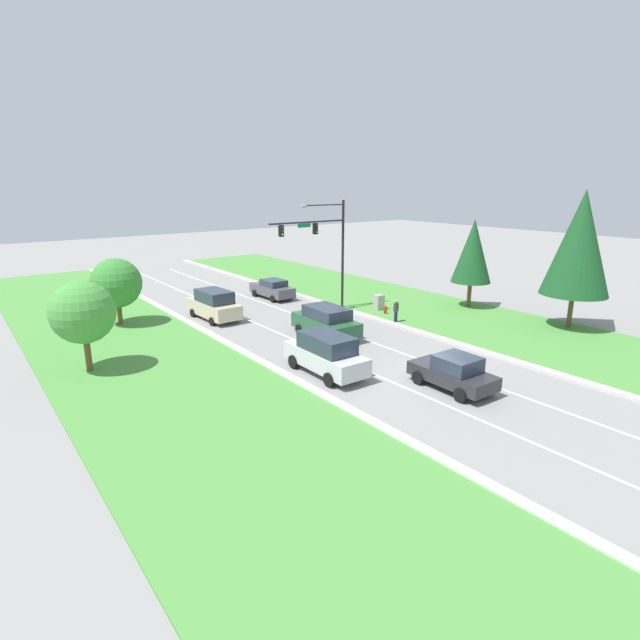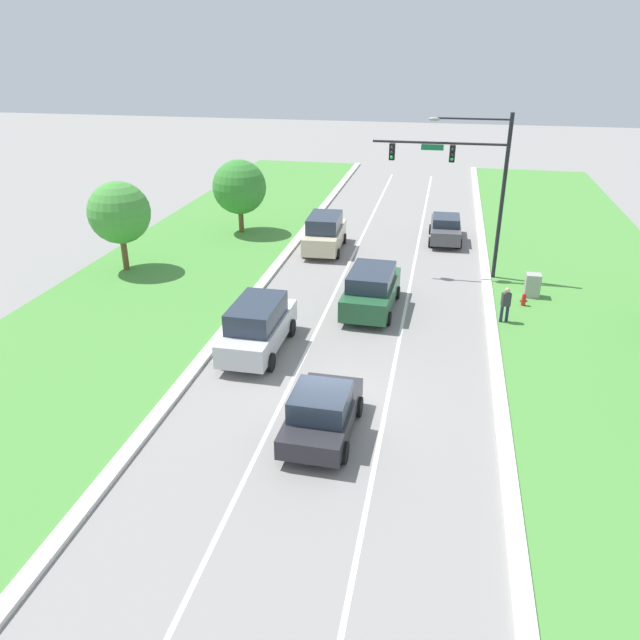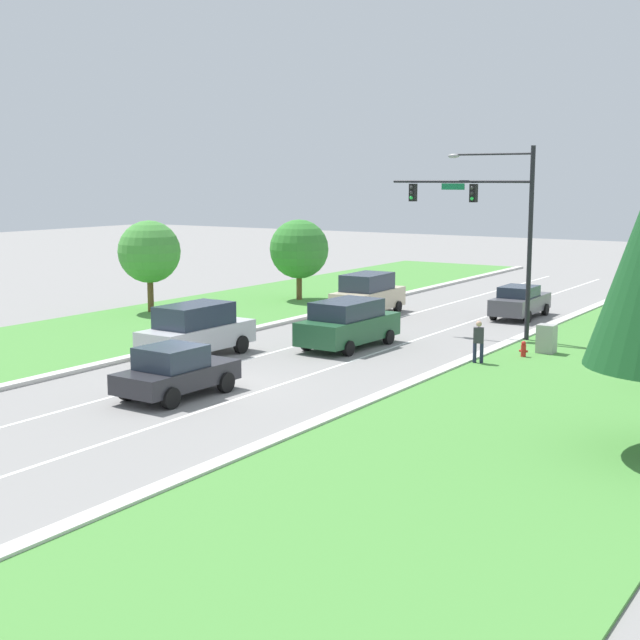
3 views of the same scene
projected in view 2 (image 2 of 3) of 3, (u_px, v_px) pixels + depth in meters
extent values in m
plane|color=gray|center=(331.00, 411.00, 21.20)|extent=(160.00, 160.00, 0.00)
cube|color=beige|center=(503.00, 428.00, 20.15)|extent=(0.50, 90.00, 0.15)
cube|color=beige|center=(176.00, 392.00, 22.20)|extent=(0.50, 90.00, 0.15)
cube|color=#4C8E3D|center=(43.00, 378.00, 23.16)|extent=(10.00, 90.00, 0.08)
cube|color=white|center=(280.00, 405.00, 21.53)|extent=(0.14, 81.00, 0.01)
cube|color=white|center=(384.00, 417.00, 20.88)|extent=(0.14, 81.00, 0.01)
cylinder|color=black|center=(502.00, 200.00, 31.16)|extent=(0.20, 0.20, 8.37)
cylinder|color=black|center=(439.00, 143.00, 30.65)|extent=(6.60, 0.12, 0.12)
cube|color=#147042|center=(432.00, 147.00, 30.80)|extent=(1.10, 0.04, 0.28)
cylinder|color=black|center=(473.00, 119.00, 29.90)|extent=(3.63, 0.09, 0.09)
ellipsoid|color=gray|center=(434.00, 119.00, 30.25)|extent=(0.56, 0.28, 0.20)
cube|color=black|center=(452.00, 154.00, 30.74)|extent=(0.28, 0.32, 0.80)
sphere|color=#2D2D2D|center=(453.00, 149.00, 30.49)|extent=(0.16, 0.16, 0.16)
sphere|color=#2D2D2D|center=(452.00, 154.00, 30.59)|extent=(0.16, 0.16, 0.16)
sphere|color=#23D647|center=(452.00, 159.00, 30.68)|extent=(0.16, 0.16, 0.16)
cube|color=black|center=(392.00, 152.00, 31.28)|extent=(0.28, 0.32, 0.80)
sphere|color=#2D2D2D|center=(392.00, 148.00, 31.03)|extent=(0.16, 0.16, 0.16)
sphere|color=#2D2D2D|center=(392.00, 152.00, 31.13)|extent=(0.16, 0.16, 0.16)
sphere|color=#23D647|center=(392.00, 157.00, 31.22)|extent=(0.16, 0.16, 0.16)
cube|color=beige|center=(325.00, 237.00, 36.96)|extent=(2.16, 4.98, 0.99)
cube|color=#283342|center=(324.00, 222.00, 36.46)|extent=(1.88, 3.01, 0.86)
cylinder|color=black|center=(344.00, 238.00, 38.39)|extent=(0.26, 0.61, 0.60)
cylinder|color=black|center=(313.00, 237.00, 38.67)|extent=(0.26, 0.61, 0.60)
cylinder|color=black|center=(337.00, 254.00, 35.65)|extent=(0.26, 0.61, 0.60)
cylinder|color=black|center=(304.00, 252.00, 35.94)|extent=(0.26, 0.61, 0.60)
cube|color=#28282D|center=(322.00, 416.00, 19.74)|extent=(2.03, 4.25, 0.64)
cube|color=#283342|center=(321.00, 402.00, 19.23)|extent=(1.78, 1.93, 0.71)
cylinder|color=black|center=(358.00, 407.00, 20.84)|extent=(0.26, 0.68, 0.68)
cylinder|color=black|center=(304.00, 400.00, 21.22)|extent=(0.26, 0.68, 0.68)
cylinder|color=black|center=(344.00, 453.00, 18.53)|extent=(0.26, 0.68, 0.68)
cylinder|color=black|center=(283.00, 444.00, 18.91)|extent=(0.26, 0.68, 0.68)
cube|color=#4C4C51|center=(445.00, 230.00, 38.69)|extent=(1.90, 4.64, 0.80)
cube|color=#283342|center=(446.00, 220.00, 38.16)|extent=(1.65, 2.11, 0.54)
cylinder|color=black|center=(458.00, 230.00, 39.99)|extent=(0.26, 0.61, 0.61)
cylinder|color=black|center=(431.00, 229.00, 40.26)|extent=(0.26, 0.61, 0.61)
cylinder|color=black|center=(460.00, 243.00, 37.44)|extent=(0.26, 0.61, 0.61)
cylinder|color=black|center=(430.00, 242.00, 37.71)|extent=(0.26, 0.61, 0.61)
cube|color=silver|center=(258.00, 332.00, 25.03)|extent=(1.99, 5.12, 0.91)
cube|color=#283342|center=(257.00, 313.00, 24.55)|extent=(1.77, 3.08, 0.86)
cylinder|color=black|center=(291.00, 328.00, 26.44)|extent=(0.25, 0.73, 0.73)
cylinder|color=black|center=(249.00, 324.00, 26.80)|extent=(0.25, 0.73, 0.73)
cylinder|color=black|center=(270.00, 362.00, 23.63)|extent=(0.25, 0.73, 0.73)
cylinder|color=black|center=(223.00, 357.00, 23.99)|extent=(0.25, 0.73, 0.73)
cube|color=#235633|center=(371.00, 293.00, 28.84)|extent=(2.28, 5.12, 0.96)
cube|color=#283342|center=(371.00, 277.00, 28.38)|extent=(1.99, 3.10, 0.72)
cylinder|color=black|center=(397.00, 293.00, 30.20)|extent=(0.26, 0.63, 0.63)
cylinder|color=black|center=(355.00, 289.00, 30.64)|extent=(0.26, 0.63, 0.63)
cylinder|color=black|center=(388.00, 318.00, 27.43)|extent=(0.26, 0.63, 0.63)
cylinder|color=black|center=(343.00, 314.00, 27.87)|extent=(0.26, 0.63, 0.63)
cube|color=#9E9E99|center=(532.00, 286.00, 30.18)|extent=(0.70, 0.60, 1.22)
cylinder|color=#232842|center=(501.00, 315.00, 27.55)|extent=(0.14, 0.14, 0.84)
cylinder|color=#232842|center=(507.00, 314.00, 27.58)|extent=(0.14, 0.14, 0.84)
cube|color=#333338|center=(506.00, 299.00, 27.26)|extent=(0.43, 0.33, 0.60)
sphere|color=tan|center=(507.00, 290.00, 27.08)|extent=(0.22, 0.22, 0.22)
cylinder|color=red|center=(523.00, 302.00, 29.29)|extent=(0.20, 0.20, 0.55)
sphere|color=red|center=(524.00, 295.00, 29.15)|extent=(0.18, 0.18, 0.18)
cylinder|color=red|center=(521.00, 301.00, 29.30)|extent=(0.10, 0.09, 0.09)
cylinder|color=red|center=(526.00, 301.00, 29.26)|extent=(0.10, 0.09, 0.09)
cylinder|color=brown|center=(125.00, 253.00, 33.56)|extent=(0.32, 0.32, 2.01)
sphere|color=#47933D|center=(119.00, 213.00, 32.64)|extent=(3.25, 3.25, 3.25)
cylinder|color=brown|center=(241.00, 220.00, 40.16)|extent=(0.32, 0.32, 1.73)
sphere|color=#388433|center=(239.00, 187.00, 39.27)|extent=(3.39, 3.39, 3.39)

